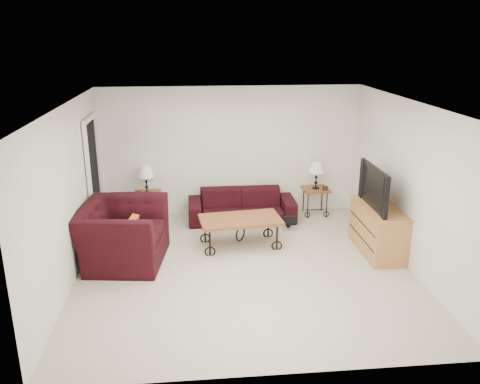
# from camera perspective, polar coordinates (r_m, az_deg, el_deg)

# --- Properties ---
(ground) EXTENTS (5.00, 5.00, 0.00)m
(ground) POSITION_cam_1_polar(r_m,az_deg,el_deg) (7.64, 0.52, -8.78)
(ground) COLOR beige
(ground) RESTS_ON ground
(wall_back) EXTENTS (5.00, 0.02, 2.50)m
(wall_back) POSITION_cam_1_polar(r_m,az_deg,el_deg) (9.56, -1.07, 4.75)
(wall_back) COLOR white
(wall_back) RESTS_ON ground
(wall_front) EXTENTS (5.00, 0.02, 2.50)m
(wall_front) POSITION_cam_1_polar(r_m,az_deg,el_deg) (4.86, 3.76, -8.82)
(wall_front) COLOR white
(wall_front) RESTS_ON ground
(wall_left) EXTENTS (0.02, 5.00, 2.50)m
(wall_left) POSITION_cam_1_polar(r_m,az_deg,el_deg) (7.34, -19.25, -0.42)
(wall_left) COLOR white
(wall_left) RESTS_ON ground
(wall_right) EXTENTS (0.02, 5.00, 2.50)m
(wall_right) POSITION_cam_1_polar(r_m,az_deg,el_deg) (7.83, 19.07, 0.72)
(wall_right) COLOR white
(wall_right) RESTS_ON ground
(ceiling) EXTENTS (5.00, 5.00, 0.00)m
(ceiling) POSITION_cam_1_polar(r_m,az_deg,el_deg) (6.88, 0.58, 10.14)
(ceiling) COLOR white
(ceiling) RESTS_ON wall_back
(doorway) EXTENTS (0.08, 0.94, 2.04)m
(doorway) POSITION_cam_1_polar(r_m,az_deg,el_deg) (8.94, -16.59, 1.51)
(doorway) COLOR black
(doorway) RESTS_ON ground
(sofa) EXTENTS (2.02, 0.79, 0.59)m
(sofa) POSITION_cam_1_polar(r_m,az_deg,el_deg) (9.39, 0.20, -1.58)
(sofa) COLOR black
(sofa) RESTS_ON ground
(side_table_left) EXTENTS (0.51, 0.51, 0.54)m
(side_table_left) POSITION_cam_1_polar(r_m,az_deg,el_deg) (9.56, -10.64, -1.68)
(side_table_left) COLOR brown
(side_table_left) RESTS_ON ground
(side_table_right) EXTENTS (0.52, 0.52, 0.54)m
(side_table_right) POSITION_cam_1_polar(r_m,az_deg,el_deg) (9.82, 8.69, -1.07)
(side_table_right) COLOR brown
(side_table_right) RESTS_ON ground
(lamp_left) EXTENTS (0.31, 0.31, 0.54)m
(lamp_left) POSITION_cam_1_polar(r_m,az_deg,el_deg) (9.40, -10.83, 1.45)
(lamp_left) COLOR black
(lamp_left) RESTS_ON side_table_left
(lamp_right) EXTENTS (0.32, 0.32, 0.54)m
(lamp_right) POSITION_cam_1_polar(r_m,az_deg,el_deg) (9.65, 8.84, 1.95)
(lamp_right) COLOR black
(lamp_right) RESTS_ON side_table_right
(photo_frame_left) EXTENTS (0.11, 0.03, 0.09)m
(photo_frame_left) POSITION_cam_1_polar(r_m,az_deg,el_deg) (9.34, -11.74, -0.18)
(photo_frame_left) COLOR black
(photo_frame_left) RESTS_ON side_table_left
(photo_frame_right) EXTENTS (0.11, 0.03, 0.09)m
(photo_frame_right) POSITION_cam_1_polar(r_m,az_deg,el_deg) (9.62, 9.86, 0.44)
(photo_frame_right) COLOR black
(photo_frame_right) RESTS_ON side_table_right
(coffee_table) EXTENTS (1.41, 0.87, 0.50)m
(coffee_table) POSITION_cam_1_polar(r_m,az_deg,el_deg) (8.28, 0.04, -4.67)
(coffee_table) COLOR brown
(coffee_table) RESTS_ON ground
(armchair) EXTENTS (1.41, 1.57, 0.92)m
(armchair) POSITION_cam_1_polar(r_m,az_deg,el_deg) (7.88, -13.54, -4.73)
(armchair) COLOR black
(armchair) RESTS_ON ground
(throw_pillow) EXTENTS (0.16, 0.43, 0.42)m
(throw_pillow) POSITION_cam_1_polar(r_m,az_deg,el_deg) (7.80, -12.52, -4.46)
(throw_pillow) COLOR orange
(throw_pillow) RESTS_ON armchair
(tv_stand) EXTENTS (0.54, 1.30, 0.78)m
(tv_stand) POSITION_cam_1_polar(r_m,az_deg,el_deg) (8.34, 15.70, -4.19)
(tv_stand) COLOR #BB7545
(tv_stand) RESTS_ON ground
(television) EXTENTS (0.15, 1.16, 0.67)m
(television) POSITION_cam_1_polar(r_m,az_deg,el_deg) (8.09, 16.00, 0.56)
(television) COLOR black
(television) RESTS_ON tv_stand
(backpack) EXTENTS (0.45, 0.40, 0.49)m
(backpack) POSITION_cam_1_polar(r_m,az_deg,el_deg) (9.08, 5.67, -2.72)
(backpack) COLOR black
(backpack) RESTS_ON ground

